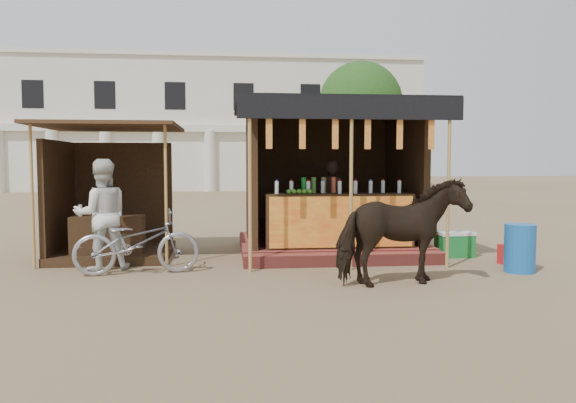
# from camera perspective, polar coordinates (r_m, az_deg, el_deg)

# --- Properties ---
(ground) EXTENTS (120.00, 120.00, 0.00)m
(ground) POSITION_cam_1_polar(r_m,az_deg,el_deg) (7.42, 1.33, -9.37)
(ground) COLOR #846B4C
(ground) RESTS_ON ground
(main_stall) EXTENTS (3.60, 3.61, 2.78)m
(main_stall) POSITION_cam_1_polar(r_m,az_deg,el_deg) (10.72, 4.34, 0.28)
(main_stall) COLOR #973A31
(main_stall) RESTS_ON ground
(secondary_stall) EXTENTS (2.40, 2.40, 2.38)m
(secondary_stall) POSITION_cam_1_polar(r_m,az_deg,el_deg) (10.67, -18.15, -0.85)
(secondary_stall) COLOR #362113
(secondary_stall) RESTS_ON ground
(cow) EXTENTS (1.92, 1.17, 1.51)m
(cow) POSITION_cam_1_polar(r_m,az_deg,el_deg) (7.91, 11.42, -3.06)
(cow) COLOR black
(cow) RESTS_ON ground
(motorbike) EXTENTS (1.96, 0.91, 0.99)m
(motorbike) POSITION_cam_1_polar(r_m,az_deg,el_deg) (8.92, -15.11, -4.01)
(motorbike) COLOR #95959D
(motorbike) RESTS_ON ground
(bystander) EXTENTS (1.02, 0.89, 1.77)m
(bystander) POSITION_cam_1_polar(r_m,az_deg,el_deg) (9.42, -18.41, -1.26)
(bystander) COLOR silver
(bystander) RESTS_ON ground
(blue_barrel) EXTENTS (0.62, 0.62, 0.75)m
(blue_barrel) POSITION_cam_1_polar(r_m,az_deg,el_deg) (9.51, 22.49, -4.40)
(blue_barrel) COLOR #1658A6
(blue_barrel) RESTS_ON ground
(red_crate) EXTENTS (0.47, 0.46, 0.33)m
(red_crate) POSITION_cam_1_polar(r_m,az_deg,el_deg) (10.21, 21.88, -5.02)
(red_crate) COLOR #AC1C1D
(red_crate) RESTS_ON ground
(cooler) EXTENTS (0.65, 0.46, 0.46)m
(cooler) POSITION_cam_1_polar(r_m,az_deg,el_deg) (10.69, 16.57, -4.15)
(cooler) COLOR #1B792E
(cooler) RESTS_ON ground
(background_building) EXTENTS (26.00, 7.45, 8.18)m
(background_building) POSITION_cam_1_polar(r_m,az_deg,el_deg) (37.19, -7.78, 7.45)
(background_building) COLOR silver
(background_building) RESTS_ON ground
(tree) EXTENTS (4.50, 4.40, 7.00)m
(tree) POSITION_cam_1_polar(r_m,az_deg,el_deg) (30.21, 6.95, 9.51)
(tree) COLOR #382314
(tree) RESTS_ON ground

